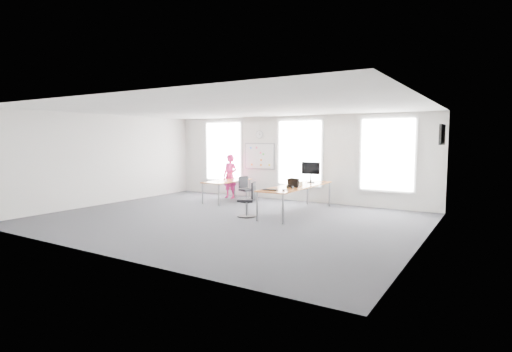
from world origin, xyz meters
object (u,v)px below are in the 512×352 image
Objects in this scene: chair_right at (249,202)px; person at (230,176)px; desk_left at (227,182)px; monitor at (311,170)px; chair_left at (246,191)px; keyboard at (270,190)px; headphones at (290,187)px; desk_right at (297,187)px.

person is (-2.55, 2.70, 0.38)m from chair_right.
person reaches higher than desk_left.
chair_left is at bearing 170.30° from monitor.
person is (-0.38, 0.69, 0.13)m from desk_left.
chair_right reaches higher than keyboard.
desk_left is 3.62m from keyboard.
desk_left is at bearing -58.46° from person.
desk_right is at bearing 103.31° from headphones.
keyboard is 2.16× the size of headphones.
chair_left is 0.55× the size of person.
headphones is at bearing -25.21° from desk_left.
headphones reaches higher than desk_right.
desk_right is 3.79× the size of chair_left.
person is at bearing -156.67° from chair_right.
keyboard is 2.37m from monitor.
monitor is at bearing -5.10° from person.
chair_left is 3.28m from keyboard.
keyboard is 0.68m from headphones.
desk_right is 2.07× the size of person.
person reaches higher than chair_right.
desk_right is 18.16× the size of headphones.
desk_right is at bearing -100.35° from monitor.
desk_left is at bearing -152.74° from chair_right.
desk_left is 2.28× the size of chair_left.
headphones is at bearing 58.27° from keyboard.
headphones reaches higher than chair_left.
keyboard is at bearing -96.04° from desk_right.
keyboard is (0.76, -0.12, 0.40)m from chair_right.
desk_left is 0.80m from person.
headphones is at bearing 95.36° from chair_right.
desk_left is 3.55m from headphones.
chair_right is 3.73m from person.
chair_right is 2.45× the size of keyboard.
chair_left is at bearing 149.34° from headphones.
desk_right is 3.42× the size of chair_right.
desk_left is 2.06× the size of chair_right.
desk_left is 5.06× the size of keyboard.
chair_left is at bearing 127.51° from keyboard.
headphones is at bearing -79.53° from desk_right.
chair_left is at bearing 16.19° from desk_left.
chair_right is 2.67m from chair_left.
monitor is (2.43, 0.02, 0.82)m from chair_left.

